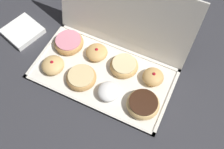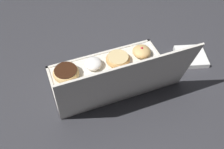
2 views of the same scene
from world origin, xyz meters
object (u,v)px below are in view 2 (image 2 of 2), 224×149
Objects in this scene: jelly_filled_donut_0 at (142,51)px; napkin_stack at (191,56)px; donut_box at (110,74)px; jelly_filled_donut_5 at (128,78)px; jelly_filled_donut_7 at (75,91)px; powdered_filled_donut_2 at (93,64)px; glazed_ring_donut_6 at (101,84)px; pink_frosted_donut_4 at (153,69)px; glazed_ring_donut_1 at (118,59)px; chocolate_frosted_donut_3 at (66,73)px.

napkin_stack is at bearing 155.72° from jelly_filled_donut_0.
jelly_filled_donut_5 reaches higher than donut_box.
jelly_filled_donut_7 is 0.60m from napkin_stack.
powdered_filled_donut_2 reaches higher than glazed_ring_donut_6.
jelly_filled_donut_5 is 0.35m from napkin_stack.
jelly_filled_donut_7 is at bearing 17.79° from jelly_filled_donut_0.
pink_frosted_donut_4 is 0.86× the size of napkin_stack.
glazed_ring_donut_6 is (0.25, -0.00, -0.00)m from pink_frosted_donut_4.
jelly_filled_donut_7 is at bearing -0.30° from glazed_ring_donut_6.
glazed_ring_donut_1 is 0.17m from glazed_ring_donut_6.
jelly_filled_donut_5 reaches higher than glazed_ring_donut_6.
jelly_filled_donut_7 is (0.19, 0.06, 0.03)m from donut_box.
powdered_filled_donut_2 is (0.25, -0.01, -0.00)m from jelly_filled_donut_0.
jelly_filled_donut_7 is (0.25, -0.01, 0.00)m from jelly_filled_donut_5.
donut_box is 4.47× the size of pink_frosted_donut_4.
jelly_filled_donut_5 is at bearing 175.67° from glazed_ring_donut_6.
pink_frosted_donut_4 is 1.50× the size of jelly_filled_donut_7.
napkin_stack is (-0.35, -0.03, -0.02)m from jelly_filled_donut_5.
glazed_ring_donut_1 is at bearing -44.00° from pink_frosted_donut_4.
donut_box is 0.10m from jelly_filled_donut_5.
jelly_filled_donut_7 is at bearing 17.56° from donut_box.
glazed_ring_donut_6 is at bearing 42.64° from donut_box.
powdered_filled_donut_2 is at bearing -49.46° from donut_box.
chocolate_frosted_donut_3 is at bearing -17.94° from pink_frosted_donut_4.
powdered_filled_donut_2 is at bearing -176.18° from chocolate_frosted_donut_3.
glazed_ring_donut_6 is 1.38× the size of jelly_filled_donut_7.
glazed_ring_donut_1 is at bearing 0.98° from jelly_filled_donut_0.
jelly_filled_donut_7 is (0.37, -0.00, 0.00)m from pink_frosted_donut_4.
chocolate_frosted_donut_3 is at bearing -42.97° from glazed_ring_donut_6.
napkin_stack is (-0.48, -0.02, -0.02)m from glazed_ring_donut_6.
donut_box is 0.09m from glazed_ring_donut_6.
jelly_filled_donut_0 is (-0.19, -0.06, 0.03)m from donut_box.
jelly_filled_donut_0 is at bearing -179.92° from chocolate_frosted_donut_3.
jelly_filled_donut_0 and jelly_filled_donut_7 have the same top height.
glazed_ring_donut_6 is at bearing -4.33° from jelly_filled_donut_5.
pink_frosted_donut_4 is 0.22m from napkin_stack.
pink_frosted_donut_4 is (-0.13, 0.12, 0.00)m from glazed_ring_donut_1.
jelly_filled_donut_0 is 0.28m from glazed_ring_donut_6.
glazed_ring_donut_6 reaches higher than glazed_ring_donut_1.
pink_frosted_donut_4 is at bearing 161.49° from donut_box.
powdered_filled_donut_2 is 0.95× the size of jelly_filled_donut_5.
chocolate_frosted_donut_3 is at bearing -86.39° from jelly_filled_donut_7.
glazed_ring_donut_6 is at bearing 87.70° from powdered_filled_donut_2.
jelly_filled_donut_5 is at bearing 131.72° from donut_box.
jelly_filled_donut_5 is at bearing 89.67° from glazed_ring_donut_1.
donut_box is 0.09m from glazed_ring_donut_1.
chocolate_frosted_donut_3 reaches higher than napkin_stack.
donut_box is 4.88× the size of glazed_ring_donut_6.
powdered_filled_donut_2 is 0.18m from jelly_filled_donut_5.
donut_box is at bearing -48.28° from jelly_filled_donut_5.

